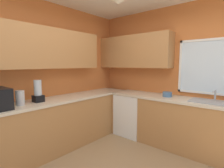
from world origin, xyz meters
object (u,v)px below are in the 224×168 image
object	(u,v)px
dishwasher	(132,114)
bowl	(167,94)
blender_appliance	(38,92)
kettle	(20,98)
sink_assembly	(213,102)

from	to	relation	value
dishwasher	bowl	world-z (taller)	bowl
blender_appliance	dishwasher	bearing A→B (deg)	69.52
bowl	blender_appliance	bearing A→B (deg)	-128.31
kettle	blender_appliance	distance (m)	0.29
dishwasher	bowl	size ratio (longest dim) A/B	5.13
dishwasher	sink_assembly	bearing A→B (deg)	1.35
sink_assembly	blender_appliance	size ratio (longest dim) A/B	1.87
bowl	blender_appliance	xyz separation A→B (m)	(-1.42, -1.80, 0.12)
dishwasher	kettle	size ratio (longest dim) A/B	3.88
blender_appliance	sink_assembly	bearing A→B (deg)	39.59
bowl	sink_assembly	bearing A→B (deg)	0.44
kettle	blender_appliance	bearing A→B (deg)	93.98
kettle	sink_assembly	bearing A→B (deg)	44.06
dishwasher	kettle	bearing A→B (deg)	-107.30
sink_assembly	kettle	bearing A→B (deg)	-135.94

